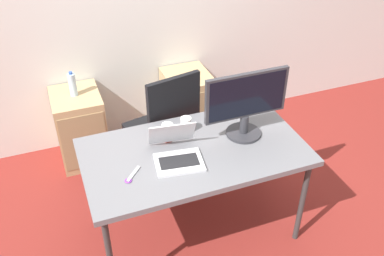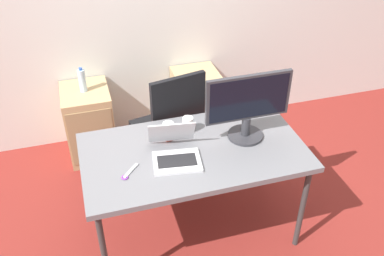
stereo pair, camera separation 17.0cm
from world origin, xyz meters
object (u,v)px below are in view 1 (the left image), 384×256
object	(u,v)px
office_chair	(164,139)
water_bottle	(73,85)
cabinet_left	(80,127)
coffee_cup_white	(186,125)
coffee_cup_brown	(168,132)
monitor	(246,103)
laptop_center	(176,152)
cabinet_right	(188,106)

from	to	relation	value
office_chair	water_bottle	world-z (taller)	office_chair
cabinet_left	coffee_cup_white	size ratio (longest dim) A/B	5.73
office_chair	coffee_cup_white	xyz separation A→B (m)	(0.03, -0.47, 0.44)
coffee_cup_white	coffee_cup_brown	distance (m)	0.16
monitor	laptop_center	bearing A→B (deg)	-170.67
cabinet_left	water_bottle	bearing A→B (deg)	90.00
monitor	coffee_cup_white	bearing A→B (deg)	155.19
water_bottle	coffee_cup_white	world-z (taller)	same
monitor	water_bottle	bearing A→B (deg)	131.73
office_chair	water_bottle	size ratio (longest dim) A/B	4.78
office_chair	coffee_cup_brown	xyz separation A→B (m)	(-0.12, -0.52, 0.45)
cabinet_left	water_bottle	distance (m)	0.44
water_bottle	monitor	bearing A→B (deg)	-48.27
cabinet_left	monitor	xyz separation A→B (m)	(1.02, -1.14, 0.69)
water_bottle	monitor	size ratio (longest dim) A/B	0.38
water_bottle	laptop_center	distance (m)	1.33
office_chair	coffee_cup_white	size ratio (longest dim) A/B	9.06
cabinet_left	coffee_cup_brown	size ratio (longest dim) A/B	5.23
cabinet_left	water_bottle	size ratio (longest dim) A/B	3.02
laptop_center	coffee_cup_brown	world-z (taller)	laptop_center
laptop_center	cabinet_right	bearing A→B (deg)	66.74
laptop_center	monitor	size ratio (longest dim) A/B	0.66
cabinet_right	monitor	world-z (taller)	monitor
coffee_cup_white	cabinet_right	bearing A→B (deg)	69.21
water_bottle	coffee_cup_white	xyz separation A→B (m)	(0.66, -0.98, 0.06)
coffee_cup_white	laptop_center	bearing A→B (deg)	-121.88
laptop_center	monitor	bearing A→B (deg)	9.33
monitor	coffee_cup_brown	distance (m)	0.56
coffee_cup_brown	coffee_cup_white	bearing A→B (deg)	16.29
cabinet_left	coffee_cup_brown	xyz separation A→B (m)	(0.51, -1.02, 0.50)
office_chair	cabinet_left	xyz separation A→B (m)	(-0.63, 0.50, -0.06)
coffee_cup_white	office_chair	bearing A→B (deg)	93.64
coffee_cup_brown	laptop_center	bearing A→B (deg)	-92.45
cabinet_left	monitor	distance (m)	1.68
monitor	cabinet_right	bearing A→B (deg)	89.78
cabinet_right	water_bottle	distance (m)	1.11
office_chair	cabinet_left	bearing A→B (deg)	141.33
cabinet_right	coffee_cup_brown	world-z (taller)	coffee_cup_brown
office_chair	laptop_center	xyz separation A→B (m)	(-0.13, -0.73, 0.43)
monitor	office_chair	bearing A→B (deg)	121.63
cabinet_left	coffee_cup_brown	world-z (taller)	coffee_cup_brown
laptop_center	monitor	world-z (taller)	monitor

